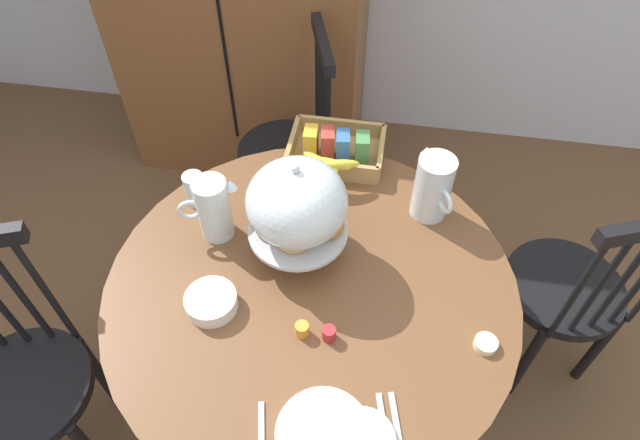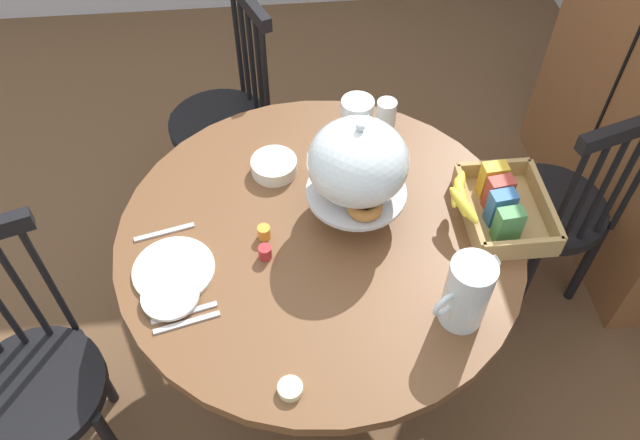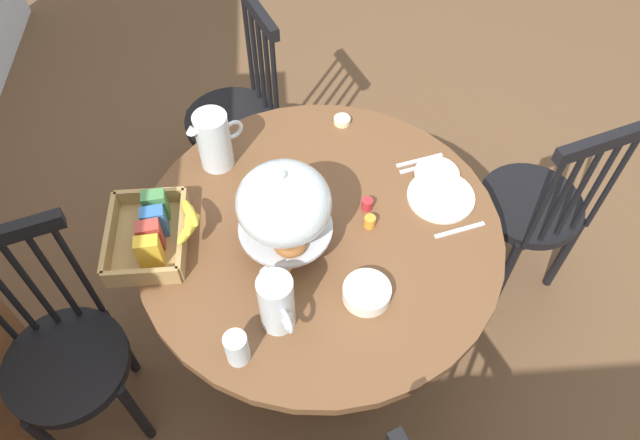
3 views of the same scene
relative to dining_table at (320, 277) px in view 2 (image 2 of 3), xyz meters
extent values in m
plane|color=brown|center=(-0.01, -0.12, -0.52)|extent=(10.00, 10.00, 0.00)
cylinder|color=brown|center=(0.00, 0.00, 0.20)|extent=(1.15, 1.15, 0.04)
cylinder|color=brown|center=(0.00, 0.00, -0.13)|extent=(0.14, 0.14, 0.63)
cylinder|color=brown|center=(0.00, 0.00, -0.49)|extent=(0.56, 0.56, 0.06)
cylinder|color=black|center=(-0.27, 0.83, -0.07)|extent=(0.40, 0.40, 0.04)
cylinder|color=black|center=(-0.44, 0.92, -0.29)|extent=(0.04, 0.04, 0.45)
cylinder|color=black|center=(-0.36, 0.66, -0.29)|extent=(0.04, 0.04, 0.45)
cylinder|color=black|center=(-0.17, 1.01, -0.29)|extent=(0.04, 0.04, 0.45)
cylinder|color=black|center=(-0.09, 0.74, -0.29)|extent=(0.04, 0.04, 0.45)
cylinder|color=black|center=(-0.15, 1.02, 0.17)|extent=(0.02, 0.02, 0.48)
cylinder|color=black|center=(-0.13, 0.95, 0.17)|extent=(0.02, 0.02, 0.48)
cylinder|color=black|center=(-0.11, 0.88, 0.17)|extent=(0.02, 0.02, 0.48)
cylinder|color=black|center=(-0.09, 0.82, 0.17)|extent=(0.02, 0.02, 0.48)
cylinder|color=black|center=(-0.07, 0.75, 0.17)|extent=(0.02, 0.02, 0.48)
cube|color=black|center=(-0.11, 0.88, 0.43)|extent=(0.14, 0.35, 0.05)
cylinder|color=black|center=(-0.81, -0.32, -0.07)|extent=(0.40, 0.40, 0.04)
cylinder|color=black|center=(-0.89, -0.50, -0.29)|extent=(0.04, 0.04, 0.45)
cylinder|color=black|center=(-0.63, -0.40, -0.29)|extent=(0.04, 0.04, 0.45)
cylinder|color=black|center=(-1.00, -0.24, -0.29)|extent=(0.04, 0.04, 0.45)
cylinder|color=black|center=(-0.73, -0.14, -0.29)|extent=(0.04, 0.04, 0.45)
cylinder|color=black|center=(-1.00, -0.22, 0.17)|extent=(0.02, 0.02, 0.48)
cylinder|color=black|center=(-0.94, -0.20, 0.17)|extent=(0.02, 0.02, 0.48)
cylinder|color=black|center=(-0.87, -0.17, 0.17)|extent=(0.02, 0.02, 0.48)
cylinder|color=black|center=(-0.81, -0.15, 0.17)|extent=(0.02, 0.02, 0.48)
cylinder|color=black|center=(-0.74, -0.12, 0.17)|extent=(0.02, 0.02, 0.48)
cube|color=black|center=(-0.87, -0.17, 0.43)|extent=(0.35, 0.17, 0.05)
cylinder|color=black|center=(0.27, -0.83, -0.07)|extent=(0.40, 0.40, 0.04)
cylinder|color=black|center=(0.18, -1.01, -0.29)|extent=(0.04, 0.04, 0.45)
cylinder|color=black|center=(0.09, -0.74, -0.29)|extent=(0.04, 0.04, 0.45)
cylinder|color=black|center=(0.09, -0.82, 0.17)|extent=(0.02, 0.02, 0.48)
cylinder|color=black|center=(0.07, -0.75, 0.17)|extent=(0.02, 0.02, 0.48)
cylinder|color=silver|center=(-0.05, 0.11, 0.23)|extent=(0.12, 0.12, 0.02)
cylinder|color=silver|center=(-0.05, 0.11, 0.27)|extent=(0.03, 0.03, 0.09)
cylinder|color=silver|center=(-0.05, 0.11, 0.32)|extent=(0.28, 0.28, 0.01)
torus|color=#B27033|center=(0.03, 0.12, 0.34)|extent=(0.10, 0.10, 0.03)
torus|color=#D19347|center=(-0.06, 0.14, 0.34)|extent=(0.10, 0.10, 0.03)
torus|color=#935628|center=(-0.13, 0.09, 0.34)|extent=(0.10, 0.10, 0.03)
torus|color=tan|center=(-0.06, 0.06, 0.34)|extent=(0.10, 0.10, 0.03)
ellipsoid|color=silver|center=(-0.05, 0.11, 0.44)|extent=(0.27, 0.27, 0.22)
sphere|color=silver|center=(-0.05, 0.11, 0.56)|extent=(0.02, 0.02, 0.02)
cylinder|color=silver|center=(0.31, 0.33, 0.33)|extent=(0.11, 0.11, 0.21)
cylinder|color=orange|center=(0.31, 0.33, 0.30)|extent=(0.10, 0.10, 0.14)
cone|color=silver|center=(0.28, 0.38, 0.42)|extent=(0.05, 0.05, 0.03)
torus|color=silver|center=(0.34, 0.26, 0.34)|extent=(0.05, 0.07, 0.07)
cylinder|color=silver|center=(-0.31, 0.14, 0.33)|extent=(0.10, 0.10, 0.21)
cylinder|color=white|center=(-0.31, 0.14, 0.30)|extent=(0.09, 0.09, 0.14)
cone|color=silver|center=(-0.25, 0.16, 0.41)|extent=(0.05, 0.05, 0.03)
torus|color=silver|center=(-0.37, 0.12, 0.34)|extent=(0.07, 0.04, 0.07)
cube|color=tan|center=(-0.01, 0.53, 0.23)|extent=(0.30, 0.22, 0.01)
cube|color=tan|center=(-0.01, 0.42, 0.26)|extent=(0.30, 0.02, 0.07)
cube|color=tan|center=(-0.01, 0.64, 0.26)|extent=(0.30, 0.02, 0.07)
cube|color=tan|center=(-0.16, 0.53, 0.26)|extent=(0.02, 0.22, 0.07)
cube|color=tan|center=(0.14, 0.53, 0.26)|extent=(0.02, 0.22, 0.07)
cube|color=gold|center=(-0.09, 0.51, 0.29)|extent=(0.05, 0.07, 0.11)
cube|color=#B23D33|center=(-0.03, 0.51, 0.29)|extent=(0.05, 0.08, 0.11)
cube|color=#336BAD|center=(0.02, 0.50, 0.29)|extent=(0.05, 0.08, 0.11)
cube|color=#47894C|center=(0.08, 0.50, 0.29)|extent=(0.05, 0.07, 0.11)
ellipsoid|color=yellow|center=(-0.04, 0.39, 0.32)|extent=(0.14, 0.08, 0.05)
ellipsoid|color=yellow|center=(-0.01, 0.39, 0.32)|extent=(0.13, 0.03, 0.05)
ellipsoid|color=yellow|center=(0.02, 0.39, 0.32)|extent=(0.14, 0.08, 0.05)
cylinder|color=white|center=(0.10, -0.40, 0.23)|extent=(0.22, 0.22, 0.01)
cylinder|color=white|center=(0.19, -0.41, 0.24)|extent=(0.15, 0.15, 0.01)
cylinder|color=white|center=(-0.25, -0.12, 0.25)|extent=(0.14, 0.14, 0.04)
cylinder|color=silver|center=(-0.41, 0.25, 0.28)|extent=(0.06, 0.06, 0.11)
cylinder|color=beige|center=(0.47, -0.11, 0.23)|extent=(0.06, 0.06, 0.02)
cylinder|color=#B7282D|center=(0.07, -0.16, 0.24)|extent=(0.04, 0.04, 0.04)
cylinder|color=orange|center=(0.00, -0.16, 0.24)|extent=(0.04, 0.04, 0.04)
cube|color=silver|center=(0.24, -0.37, 0.23)|extent=(0.05, 0.17, 0.01)
cube|color=silver|center=(0.26, -0.36, 0.23)|extent=(0.05, 0.17, 0.01)
cube|color=silver|center=(-0.04, -0.44, 0.23)|extent=(0.05, 0.17, 0.01)
camera|label=1|loc=(0.17, -0.84, 1.48)|focal=30.43mm
camera|label=2|loc=(1.13, -0.11, 1.62)|focal=35.81mm
camera|label=3|loc=(-1.10, 0.08, 1.74)|focal=33.58mm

